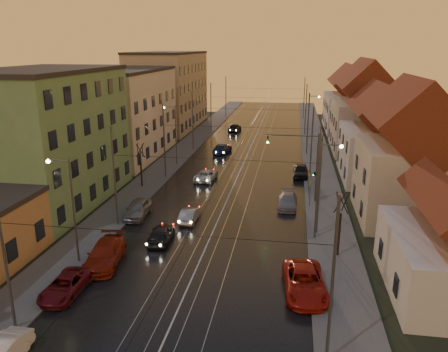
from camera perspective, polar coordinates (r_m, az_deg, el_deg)
The scene contains 46 objects.
ground at distance 30.11m, azimuth -4.65°, elevation -14.18°, with size 160.00×160.00×0.00m, color black.
road at distance 67.18m, azimuth 3.33°, elevation 3.35°, with size 16.00×120.00×0.04m, color black.
sidewalk_left at distance 68.84m, azimuth -5.00°, elevation 3.69°, with size 4.00×120.00×0.15m, color #4C4C4C.
sidewalk_right at distance 66.96m, azimuth 11.88°, elevation 3.02°, with size 4.00×120.00×0.15m, color #4C4C4C.
tram_rail_0 at distance 67.42m, azimuth 1.47°, elevation 3.45°, with size 0.06×120.00×0.03m, color gray.
tram_rail_1 at distance 67.25m, azimuth 2.68°, elevation 3.41°, with size 0.06×120.00×0.03m, color gray.
tram_rail_2 at distance 67.11m, azimuth 3.98°, elevation 3.35°, with size 0.06×120.00×0.03m, color gray.
tram_rail_3 at distance 67.00m, azimuth 5.20°, elevation 3.30°, with size 0.06×120.00×0.03m, color gray.
apartment_left_1 at distance 46.66m, azimuth -22.04°, elevation 4.41°, with size 10.00×18.00×13.00m, color #598756.
apartment_left_2 at distance 64.42m, azimuth -12.97°, elevation 7.80°, with size 10.00×20.00×12.00m, color beige.
apartment_left_3 at distance 86.86m, azimuth -7.12°, elevation 10.94°, with size 10.00×24.00×14.00m, color #9D8C65.
house_right_1 at distance 42.65m, azimuth 23.17°, elevation 1.77°, with size 8.67×10.20×10.80m.
house_right_2 at distance 55.20m, azimuth 19.98°, elevation 4.37°, with size 9.18×12.24×9.20m.
house_right_3 at distance 69.58m, azimuth 17.88°, elevation 7.89°, with size 9.18×14.28×11.50m.
house_right_4 at distance 87.36m, azimuth 16.14°, elevation 9.16°, with size 9.18×16.32×10.00m.
catenary_pole_l_0 at distance 26.59m, azimuth -26.74°, elevation -9.47°, with size 0.16×0.16×9.00m, color #595B60.
catenary_pole_r_0 at distance 22.09m, azimuth 13.97°, elevation -13.46°, with size 0.16×0.16×9.00m, color #595B60.
catenary_pole_l_1 at distance 38.79m, azimuth -14.10°, elevation -0.21°, with size 0.16×0.16×9.00m, color #595B60.
catenary_pole_r_1 at distance 35.85m, azimuth 12.13°, elevation -1.46°, with size 0.16×0.16×9.00m, color #595B60.
catenary_pole_l_2 at distance 52.46m, azimuth -7.81°, elevation 4.47°, with size 0.16×0.16×9.00m, color #595B60.
catenary_pole_r_2 at distance 50.33m, azimuth 11.35°, elevation 3.78°, with size 0.16×0.16×9.00m, color #595B60.
catenary_pole_l_3 at distance 66.71m, azimuth -4.12°, elevation 7.17°, with size 0.16×0.16×9.00m, color #595B60.
catenary_pole_r_3 at distance 65.05m, azimuth 10.91°, elevation 6.67°, with size 0.16×0.16×9.00m, color #595B60.
catenary_pole_l_4 at distance 81.23m, azimuth -1.72°, elevation 8.89°, with size 0.16×0.16×9.00m, color #595B60.
catenary_pole_r_4 at distance 79.87m, azimuth 10.64°, elevation 8.49°, with size 0.16×0.16×9.00m, color #595B60.
catenary_pole_l_5 at distance 98.84m, azimuth 0.24°, elevation 10.28°, with size 0.16×0.16×9.00m, color #595B60.
catenary_pole_r_5 at distance 97.72m, azimuth 10.41°, elevation 9.94°, with size 0.16×0.16×9.00m, color #595B60.
street_lamp_0 at distance 32.92m, azimuth -19.64°, elevation -3.00°, with size 1.75×0.32×8.00m.
street_lamp_1 at distance 36.73m, azimuth 12.88°, elevation -0.44°, with size 1.75×0.32×8.00m.
street_lamp_2 at distance 58.18m, azimuth -6.61°, elevation 6.09°, with size 1.75×0.32×8.00m.
street_lamp_3 at distance 71.91m, azimuth 11.19°, elevation 7.89°, with size 1.75×0.32×8.00m.
traffic_light_mast at distance 44.45m, azimuth 10.83°, elevation 2.26°, with size 5.30×0.32×7.20m.
bare_tree_0 at distance 49.74m, azimuth -10.79°, elevation 1.27°, with size 1.09×1.09×5.11m.
bare_tree_1 at distance 33.88m, azimuth 14.88°, elevation -6.37°, with size 1.09×1.09×5.11m.
bare_tree_2 at distance 60.62m, azimuth 12.64°, elevation 3.91°, with size 1.09×1.09×5.11m.
driving_car_0 at distance 36.23m, azimuth -8.24°, elevation -7.50°, with size 1.65×4.10×1.40m, color black.
driving_car_1 at distance 40.09m, azimuth -4.50°, elevation -5.05°, with size 1.33×3.81×1.25m, color #98979D.
driving_car_2 at distance 52.07m, azimuth -2.35°, elevation 0.13°, with size 2.11×4.57×1.27m, color silver.
driving_car_3 at distance 65.33m, azimuth -0.23°, elevation 3.63°, with size 2.01×4.95×1.44m, color #172046.
driving_car_4 at distance 82.18m, azimuth 1.40°, elevation 6.35°, with size 1.81×4.49×1.53m, color black.
parked_left_1 at distance 30.65m, azimuth -20.02°, elevation -13.31°, with size 2.04×4.42×1.23m, color maroon.
parked_left_2 at distance 33.58m, azimuth -15.29°, elevation -9.79°, with size 2.22×5.46×1.58m, color maroon.
parked_left_3 at distance 41.70m, azimuth -11.22°, elevation -4.23°, with size 1.84×4.59×1.56m, color gray.
parked_right_0 at distance 29.42m, azimuth 10.48°, elevation -13.47°, with size 2.59×5.61×1.56m, color #AE1A11.
parked_right_1 at distance 43.82m, azimuth 8.32°, elevation -3.23°, with size 1.82×4.48×1.30m, color gray.
parked_right_2 at distance 54.15m, azimuth 9.97°, elevation 0.68°, with size 1.80×4.48×1.53m, color black.
Camera 1 is at (6.38, -25.09, 15.38)m, focal length 35.00 mm.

